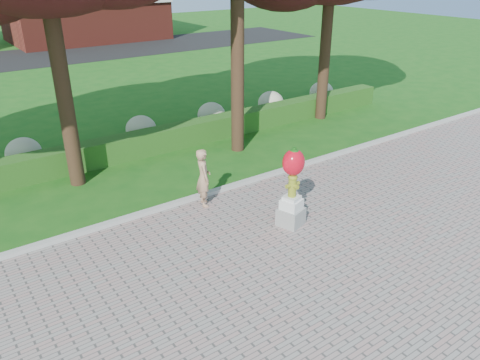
{
  "coord_description": "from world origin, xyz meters",
  "views": [
    {
      "loc": [
        -5.37,
        -7.13,
        6.03
      ],
      "look_at": [
        0.4,
        1.0,
        1.36
      ],
      "focal_mm": 35.0,
      "sensor_mm": 36.0,
      "label": 1
    }
  ],
  "objects": [
    {
      "name": "woman",
      "position": [
        0.35,
        2.6,
        0.84
      ],
      "size": [
        0.54,
        0.67,
        1.6
      ],
      "primitive_type": "imported",
      "rotation": [
        0.0,
        0.0,
        1.27
      ],
      "color": "tan",
      "rests_on": "walkway"
    },
    {
      "name": "lawn_hedge",
      "position": [
        0.0,
        7.0,
        0.4
      ],
      "size": [
        24.0,
        0.7,
        0.8
      ],
      "primitive_type": "cube",
      "color": "#1C4915",
      "rests_on": "ground"
    },
    {
      "name": "curb",
      "position": [
        0.0,
        3.0,
        0.07
      ],
      "size": [
        40.0,
        0.18,
        0.15
      ],
      "primitive_type": "cube",
      "color": "#ADADA5",
      "rests_on": "ground"
    },
    {
      "name": "street",
      "position": [
        0.0,
        28.0,
        0.01
      ],
      "size": [
        50.0,
        8.0,
        0.02
      ],
      "primitive_type": "cube",
      "color": "black",
      "rests_on": "ground"
    },
    {
      "name": "ground",
      "position": [
        0.0,
        0.0,
        0.0
      ],
      "size": [
        100.0,
        100.0,
        0.0
      ],
      "primitive_type": "plane",
      "color": "#175214",
      "rests_on": "ground"
    },
    {
      "name": "hydrangea_row",
      "position": [
        0.57,
        8.0,
        0.55
      ],
      "size": [
        20.1,
        1.1,
        0.99
      ],
      "color": "#BFBF92",
      "rests_on": "ground"
    },
    {
      "name": "hydrant_sculpture",
      "position": [
        1.55,
        0.43,
        1.13
      ],
      "size": [
        0.7,
        0.7,
        2.07
      ],
      "rotation": [
        0.0,
        0.0,
        0.3
      ],
      "color": "gray",
      "rests_on": "walkway"
    }
  ]
}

